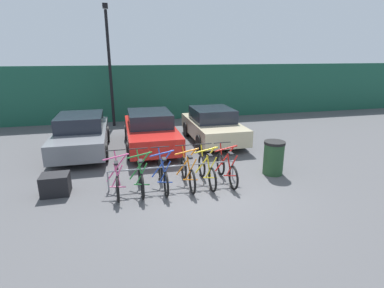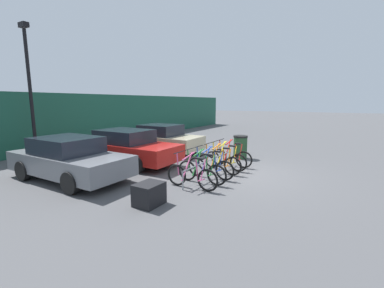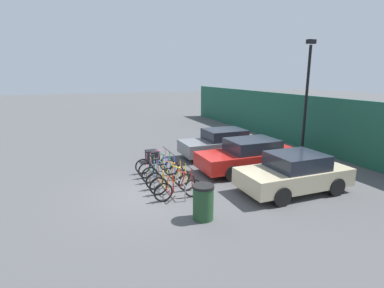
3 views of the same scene
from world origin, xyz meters
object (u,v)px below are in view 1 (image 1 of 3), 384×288
object	(u,v)px
trash_bin	(274,158)
bicycle_orange	(188,173)
car_beige	(213,125)
bike_rack	(173,168)
bicycle_red	(227,169)
car_red	(150,130)
cargo_crate	(56,184)
car_grey	(81,134)
lamp_post	(109,61)
bicycle_blue	(163,175)
bicycle_pink	(118,179)
bicycle_green	(141,177)
bicycle_yellow	(207,171)

from	to	relation	value
trash_bin	bicycle_orange	bearing A→B (deg)	-175.66
car_beige	bike_rack	bearing A→B (deg)	-121.41
bike_rack	bicycle_red	size ratio (longest dim) A/B	2.10
car_beige	car_red	bearing A→B (deg)	-176.33
cargo_crate	car_beige	bearing A→B (deg)	34.45
car_grey	car_beige	size ratio (longest dim) A/B	1.08
lamp_post	trash_bin	xyz separation A→B (m)	(4.75, -7.77, -2.70)
bicycle_blue	lamp_post	xyz separation A→B (m)	(-1.34, 7.97, 2.84)
bicycle_blue	car_grey	bearing A→B (deg)	124.02
bicycle_blue	car_red	size ratio (longest dim) A/B	0.38
bicycle_pink	trash_bin	world-z (taller)	bicycle_pink
bicycle_green	bicycle_yellow	bearing A→B (deg)	1.35
car_beige	bicycle_pink	bearing A→B (deg)	-133.98
bicycle_yellow	car_beige	xyz separation A→B (m)	(1.44, 4.03, 0.31)
bicycle_yellow	cargo_crate	bearing A→B (deg)	179.18
bicycle_blue	car_grey	distance (m)	4.61
car_grey	bicycle_yellow	bearing A→B (deg)	-46.29
bike_rack	car_grey	world-z (taller)	car_grey
bicycle_blue	trash_bin	distance (m)	3.42
bicycle_green	cargo_crate	size ratio (longest dim) A/B	2.44
bicycle_pink	car_grey	xyz separation A→B (m)	(-1.26, 3.88, 0.31)
bicycle_pink	bicycle_green	world-z (taller)	same
bicycle_orange	bicycle_yellow	distance (m)	0.55
car_red	car_beige	world-z (taller)	same
bicycle_green	lamp_post	distance (m)	8.50
bicycle_orange	trash_bin	distance (m)	2.73
bicycle_orange	car_grey	size ratio (longest dim) A/B	0.40
bicycle_yellow	bicycle_green	bearing A→B (deg)	-176.83
bike_rack	lamp_post	bearing A→B (deg)	101.91
bicycle_red	trash_bin	distance (m)	1.60
car_red	bicycle_yellow	bearing A→B (deg)	-73.33
car_beige	cargo_crate	xyz separation A→B (m)	(-5.47, -3.75, -0.41)
bicycle_pink	cargo_crate	distance (m)	1.61
bike_rack	car_grey	xyz separation A→B (m)	(-2.78, 3.73, 0.21)
lamp_post	cargo_crate	size ratio (longest dim) A/B	8.20
cargo_crate	car_grey	bearing A→B (deg)	84.95
bicycle_pink	car_grey	world-z (taller)	car_grey
bicycle_orange	bicycle_red	size ratio (longest dim) A/B	1.00
bicycle_green	car_grey	world-z (taller)	car_grey
bicycle_orange	cargo_crate	distance (m)	3.49
bicycle_pink	car_beige	bearing A→B (deg)	44.06
bicycle_red	trash_bin	world-z (taller)	bicycle_red
lamp_post	cargo_crate	bearing A→B (deg)	-100.65
bicycle_green	bicycle_blue	bearing A→B (deg)	1.35
bicycle_green	bicycle_orange	distance (m)	1.29
bike_rack	trash_bin	distance (m)	3.10
car_grey	bicycle_orange	bearing A→B (deg)	-50.87
car_beige	trash_bin	xyz separation A→B (m)	(0.72, -3.83, -0.17)
bicycle_green	car_grey	distance (m)	4.31
bicycle_blue	cargo_crate	xyz separation A→B (m)	(-2.78, 0.28, -0.10)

